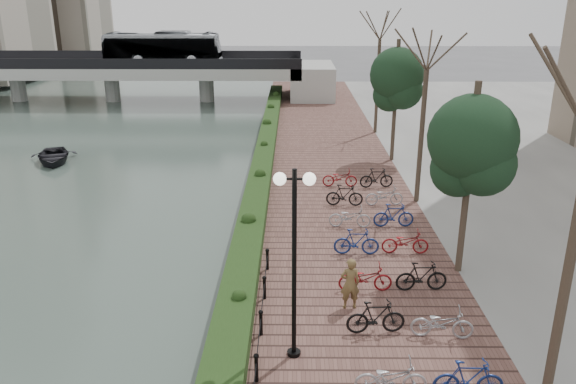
{
  "coord_description": "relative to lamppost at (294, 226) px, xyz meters",
  "views": [
    {
      "loc": [
        2.29,
        -8.5,
        9.43
      ],
      "look_at": [
        2.07,
        12.88,
        2.0
      ],
      "focal_mm": 35.0,
      "sensor_mm": 36.0,
      "label": 1
    }
  ],
  "objects": [
    {
      "name": "hedge",
      "position": [
        -1.72,
        15.9,
        -3.37
      ],
      "size": [
        1.1,
        56.0,
        0.6
      ],
      "primitive_type": "cube",
      "color": "#1B3212",
      "rests_on": "promenade"
    },
    {
      "name": "lamppost",
      "position": [
        0.0,
        0.0,
        0.0
      ],
      "size": [
        1.02,
        0.32,
        5.13
      ],
      "color": "black",
      "rests_on": "promenade"
    },
    {
      "name": "street_trees",
      "position": [
        5.68,
        8.58,
        -0.49
      ],
      "size": [
        3.2,
        37.12,
        6.8
      ],
      "color": "#352B1F",
      "rests_on": "promenade"
    },
    {
      "name": "boat",
      "position": [
        -14.48,
        19.76,
        -3.76
      ],
      "size": [
        3.84,
        4.49,
        0.78
      ],
      "primitive_type": "imported",
      "rotation": [
        0.0,
        0.0,
        0.35
      ],
      "color": "black",
      "rests_on": "river_water"
    },
    {
      "name": "bicycle_parking",
      "position": [
        3.17,
        6.11,
        -3.2
      ],
      "size": [
        2.4,
        17.32,
        1.0
      ],
      "color": "#A2A2A6",
      "rests_on": "promenade"
    },
    {
      "name": "promenade",
      "position": [
        1.68,
        13.4,
        -3.92
      ],
      "size": [
        8.0,
        75.0,
        0.5
      ],
      "primitive_type": "cube",
      "color": "brown",
      "rests_on": "ground"
    },
    {
      "name": "river_water",
      "position": [
        -17.32,
        20.9,
        -4.16
      ],
      "size": [
        30.0,
        130.0,
        0.02
      ],
      "primitive_type": "cube",
      "color": "#415149",
      "rests_on": "ground"
    },
    {
      "name": "bridge",
      "position": [
        -16.26,
        40.9,
        -0.8
      ],
      "size": [
        36.0,
        10.77,
        6.5
      ],
      "color": "#ADACA7",
      "rests_on": "ground"
    },
    {
      "name": "pedestrian",
      "position": [
        1.68,
        2.39,
        -2.85
      ],
      "size": [
        0.64,
        0.45,
        1.64
      ],
      "primitive_type": "imported",
      "rotation": [
        0.0,
        0.0,
        3.25
      ],
      "color": "brown",
      "rests_on": "promenade"
    }
  ]
}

